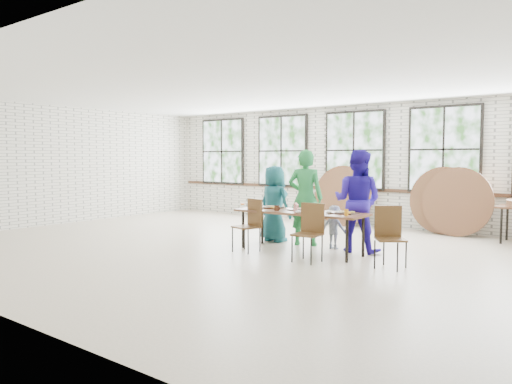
% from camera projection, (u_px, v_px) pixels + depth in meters
% --- Properties ---
extents(room, '(12.00, 12.00, 12.00)m').
position_uv_depth(room, '(354.00, 152.00, 12.48)').
color(room, beige).
rests_on(room, ground).
extents(dining_table, '(2.43, 0.91, 0.74)m').
position_uv_depth(dining_table, '(300.00, 214.00, 8.91)').
color(dining_table, brown).
rests_on(dining_table, ground).
extents(chair_near_left, '(0.51, 0.50, 0.95)m').
position_uv_depth(chair_near_left, '(251.00, 221.00, 9.00)').
color(chair_near_left, '#55381C').
rests_on(chair_near_left, ground).
extents(chair_near_right, '(0.45, 0.44, 0.95)m').
position_uv_depth(chair_near_right, '(310.00, 227.00, 8.15)').
color(chair_near_right, '#55381C').
rests_on(chair_near_right, ground).
extents(chair_spare, '(0.58, 0.57, 0.95)m').
position_uv_depth(chair_spare, '(389.00, 231.00, 7.69)').
color(chair_spare, '#55381C').
rests_on(chair_spare, ground).
extents(adult_teal, '(0.82, 0.60, 1.53)m').
position_uv_depth(adult_teal, '(274.00, 204.00, 10.05)').
color(adult_teal, '#1A625C').
rests_on(adult_teal, ground).
extents(adult_green, '(0.79, 0.65, 1.85)m').
position_uv_depth(adult_green, '(305.00, 198.00, 9.59)').
color(adult_green, '#22803C').
rests_on(adult_green, ground).
extents(toddler, '(0.54, 0.32, 0.81)m').
position_uv_depth(toddler, '(334.00, 227.00, 9.25)').
color(toddler, '#152B44').
rests_on(toddler, ground).
extents(adult_blue, '(0.94, 0.76, 1.84)m').
position_uv_depth(adult_blue, '(357.00, 201.00, 8.93)').
color(adult_blue, '#2717A3').
rests_on(adult_blue, ground).
extents(tabletop_clutter, '(1.98, 0.64, 0.11)m').
position_uv_depth(tabletop_clutter, '(307.00, 210.00, 8.80)').
color(tabletop_clutter, black).
rests_on(tabletop_clutter, dining_table).
extents(round_tops_leaning, '(4.33, 0.37, 1.50)m').
position_uv_depth(round_tops_leaning, '(393.00, 199.00, 11.63)').
color(round_tops_leaning, brown).
rests_on(round_tops_leaning, ground).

